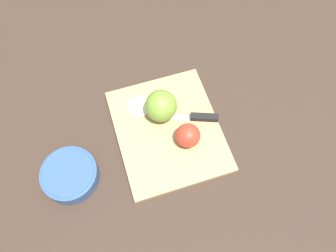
{
  "coord_description": "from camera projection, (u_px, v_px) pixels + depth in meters",
  "views": [
    {
      "loc": [
        -0.37,
        0.1,
        0.82
      ],
      "look_at": [
        0.0,
        0.0,
        0.04
      ],
      "focal_mm": 35.0,
      "sensor_mm": 36.0,
      "label": 1
    }
  ],
  "objects": [
    {
      "name": "cutting_board",
      "position": [
        168.0,
        130.0,
        0.9
      ],
      "size": [
        0.34,
        0.29,
        0.02
      ],
      "color": "tan",
      "rests_on": "ground_plane"
    },
    {
      "name": "apple_slice",
      "position": [
        139.0,
        107.0,
        0.91
      ],
      "size": [
        0.06,
        0.06,
        0.01
      ],
      "color": "beige",
      "rests_on": "cutting_board"
    },
    {
      "name": "ground_plane",
      "position": [
        168.0,
        132.0,
        0.9
      ],
      "size": [
        4.0,
        4.0,
        0.0
      ],
      "primitive_type": "plane",
      "color": "#38281E"
    },
    {
      "name": "apple_half_right",
      "position": [
        161.0,
        106.0,
        0.87
      ],
      "size": [
        0.09,
        0.09,
        0.09
      ],
      "rotation": [
        0.0,
        0.0,
        4.23
      ],
      "color": "olive",
      "rests_on": "cutting_board"
    },
    {
      "name": "knife",
      "position": [
        200.0,
        117.0,
        0.89
      ],
      "size": [
        0.07,
        0.16,
        0.02
      ],
      "rotation": [
        0.0,
        0.0,
        1.26
      ],
      "color": "silver",
      "rests_on": "cutting_board"
    },
    {
      "name": "apple_half_left",
      "position": [
        188.0,
        136.0,
        0.84
      ],
      "size": [
        0.06,
        0.06,
        0.06
      ],
      "rotation": [
        0.0,
        0.0,
        3.35
      ],
      "color": "red",
      "rests_on": "cutting_board"
    },
    {
      "name": "bowl",
      "position": [
        70.0,
        175.0,
        0.82
      ],
      "size": [
        0.14,
        0.14,
        0.04
      ],
      "color": "#33517F",
      "rests_on": "ground_plane"
    }
  ]
}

